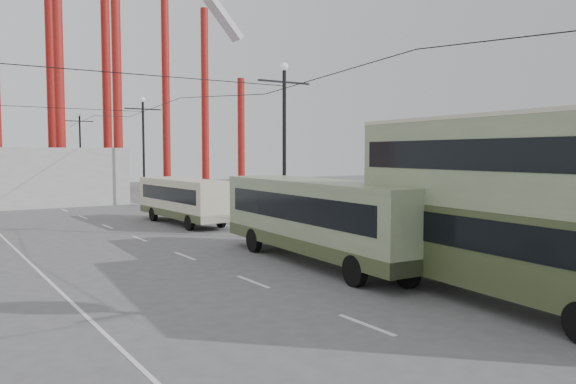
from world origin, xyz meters
TOP-DOWN VIEW (x-y plane):
  - ground at (0.00, 0.00)m, footprint 160.00×160.00m
  - road_markings at (-0.86, 19.70)m, footprint 12.52×120.00m
  - lamp_post_mid at (5.60, 18.00)m, footprint 3.20×0.44m
  - lamp_post_far at (5.60, 40.00)m, footprint 3.20×0.44m
  - lamp_post_distant at (5.60, 62.00)m, footprint 3.20×0.44m
  - double_decker_bus at (3.79, 3.21)m, footprint 3.66×10.82m
  - single_decker_green at (3.06, 11.44)m, footprint 3.57×12.26m
  - single_decker_cream at (3.50, 26.53)m, footprint 2.64×9.33m
  - pedestrian at (1.70, 7.80)m, footprint 0.71×0.69m

SIDE VIEW (x-z plane):
  - ground at x=0.00m, z-range 0.00..0.00m
  - road_markings at x=-0.86m, z-range 0.00..0.01m
  - pedestrian at x=1.70m, z-range 0.00..1.64m
  - single_decker_cream at x=3.50m, z-range 0.18..3.06m
  - single_decker_green at x=3.06m, z-range 0.22..3.64m
  - double_decker_bus at x=3.79m, z-range 0.34..6.04m
  - lamp_post_mid at x=5.60m, z-range 0.02..9.34m
  - lamp_post_far at x=5.60m, z-range 0.02..9.34m
  - lamp_post_distant at x=5.60m, z-range 0.02..9.34m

